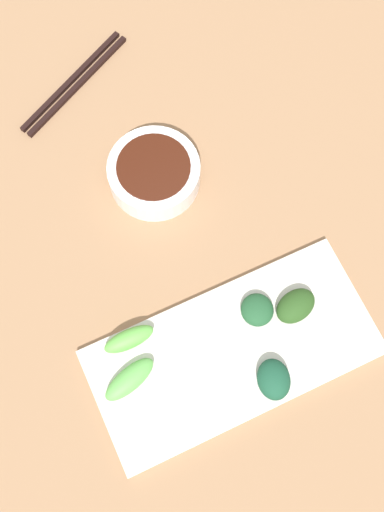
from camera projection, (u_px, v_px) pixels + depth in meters
name	position (u px, v px, depth m)	size (l,w,h in m)	color
tabletop	(190.00, 277.00, 0.95)	(2.10, 2.10, 0.02)	#9D7451
sauce_bowl	(154.00, 173.00, 0.96)	(0.14, 0.14, 0.05)	white
serving_plate	(233.00, 352.00, 0.89)	(0.18, 0.39, 0.01)	silver
broccoli_leafy_0	(296.00, 306.00, 0.89)	(0.04, 0.06, 0.03)	#294D1D
broccoli_stalk_1	(129.00, 379.00, 0.87)	(0.03, 0.08, 0.02)	#60B250
broccoli_leafy_2	(274.00, 379.00, 0.86)	(0.06, 0.04, 0.03)	#1A4C34
broccoli_leafy_3	(257.00, 310.00, 0.90)	(0.05, 0.05, 0.02)	#22522E
broccoli_stalk_4	(129.00, 339.00, 0.88)	(0.03, 0.07, 0.02)	#63B94A
chopsticks	(74.00, 83.00, 1.04)	(0.12, 0.22, 0.01)	black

